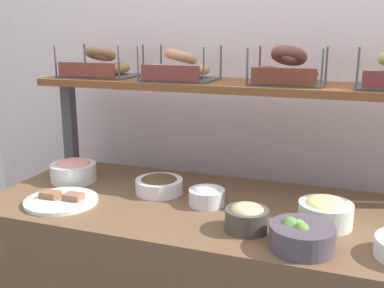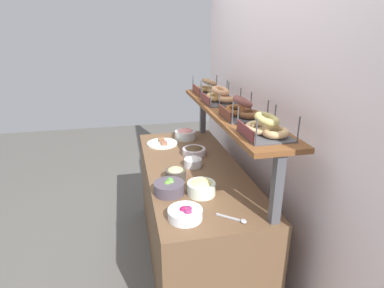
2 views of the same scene
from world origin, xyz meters
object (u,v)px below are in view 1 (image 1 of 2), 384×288
at_px(bowl_chocolate_spread, 159,184).
at_px(bagel_basket_everything, 100,66).
at_px(bowl_veggie_mix, 301,236).
at_px(bowl_cream_cheese, 207,195).
at_px(bagel_basket_sesame, 180,69).
at_px(bowl_egg_salad, 326,211).
at_px(bowl_lox_spread, 73,170).
at_px(serving_plate_white, 61,200).
at_px(bowl_hummus, 247,217).
at_px(bagel_basket_cinnamon_raisin, 287,71).

distance_m(bowl_chocolate_spread, bagel_basket_everything, 0.62).
bearing_deg(bowl_veggie_mix, bowl_cream_cheese, 147.02).
xyz_separation_m(bagel_basket_everything, bagel_basket_sesame, (0.39, -0.02, 0.00)).
distance_m(bowl_egg_salad, bowl_lox_spread, 1.06).
xyz_separation_m(bowl_lox_spread, bagel_basket_everything, (0.03, 0.21, 0.43)).
xyz_separation_m(bowl_chocolate_spread, bagel_basket_everything, (-0.38, 0.22, 0.44)).
bearing_deg(bowl_cream_cheese, bowl_egg_salad, -6.02).
height_order(bowl_egg_salad, bowl_chocolate_spread, bowl_egg_salad).
relative_size(serving_plate_white, bagel_basket_everything, 0.85).
bearing_deg(bowl_veggie_mix, bowl_hummus, 158.64).
bearing_deg(bagel_basket_everything, bowl_lox_spread, -97.51).
relative_size(bowl_egg_salad, bowl_chocolate_spread, 0.94).
height_order(bowl_egg_salad, bagel_basket_sesame, bagel_basket_sesame).
xyz_separation_m(bowl_cream_cheese, bagel_basket_sesame, (-0.20, 0.26, 0.44)).
distance_m(bowl_chocolate_spread, serving_plate_white, 0.38).
bearing_deg(bagel_basket_everything, serving_plate_white, -80.60).
bearing_deg(bagel_basket_sesame, bagel_basket_cinnamon_raisin, 1.99).
relative_size(bagel_basket_everything, bagel_basket_sesame, 1.11).
bearing_deg(bagel_basket_sesame, bowl_hummus, -47.15).
distance_m(bowl_cream_cheese, bagel_basket_everything, 0.79).
bearing_deg(bowl_egg_salad, bowl_lox_spread, 174.30).
distance_m(bowl_egg_salad, bowl_veggie_mix, 0.20).
distance_m(bowl_veggie_mix, serving_plate_white, 0.90).
height_order(bowl_chocolate_spread, bagel_basket_cinnamon_raisin, bagel_basket_cinnamon_raisin).
bearing_deg(serving_plate_white, bowl_cream_cheese, 18.23).
distance_m(bowl_egg_salad, bagel_basket_cinnamon_raisin, 0.57).
xyz_separation_m(bowl_hummus, bagel_basket_cinnamon_raisin, (0.05, 0.44, 0.43)).
xyz_separation_m(bowl_cream_cheese, bowl_egg_salad, (0.43, -0.05, 0.01)).
height_order(bowl_egg_salad, bagel_basket_everything, bagel_basket_everything).
relative_size(serving_plate_white, bagel_basket_cinnamon_raisin, 0.97).
relative_size(bowl_egg_salad, bagel_basket_sesame, 0.62).
height_order(serving_plate_white, bagel_basket_cinnamon_raisin, bagel_basket_cinnamon_raisin).
height_order(bowl_cream_cheese, serving_plate_white, bowl_cream_cheese).
bearing_deg(bowl_chocolate_spread, bowl_hummus, -28.56).
height_order(bowl_lox_spread, bowl_chocolate_spread, bowl_lox_spread).
height_order(bowl_egg_salad, bowl_veggie_mix, bowl_egg_salad).
xyz_separation_m(bowl_hummus, bowl_lox_spread, (-0.81, 0.23, 0.00)).
relative_size(bowl_chocolate_spread, bagel_basket_everything, 0.59).
bearing_deg(bowl_cream_cheese, bagel_basket_sesame, 128.68).
distance_m(bowl_lox_spread, bagel_basket_sesame, 0.63).
relative_size(bowl_egg_salad, bagel_basket_cinnamon_raisin, 0.64).
bearing_deg(bagel_basket_everything, bowl_egg_salad, -17.24).
height_order(bowl_hummus, bowl_veggie_mix, bowl_hummus).
xyz_separation_m(bowl_veggie_mix, bowl_lox_spread, (-0.99, 0.30, 0.01)).
distance_m(bowl_cream_cheese, bowl_hummus, 0.25).
relative_size(bowl_veggie_mix, bagel_basket_cinnamon_raisin, 0.69).
xyz_separation_m(bowl_cream_cheese, serving_plate_white, (-0.52, -0.17, -0.03)).
height_order(bowl_hummus, bagel_basket_everything, bagel_basket_everything).
relative_size(bowl_chocolate_spread, bagel_basket_sesame, 0.66).
distance_m(bowl_veggie_mix, bowl_chocolate_spread, 0.66).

